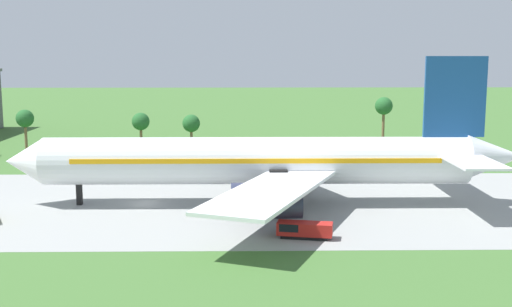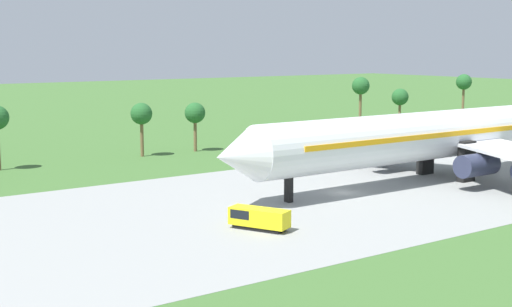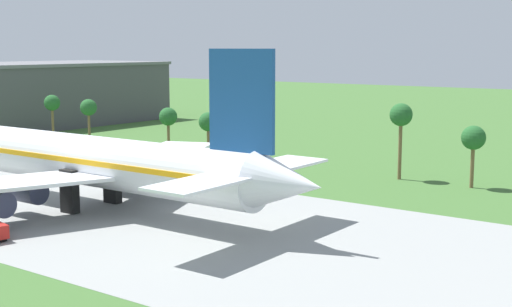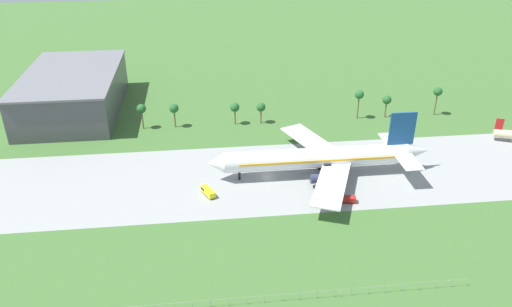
{
  "view_description": "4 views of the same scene",
  "coord_description": "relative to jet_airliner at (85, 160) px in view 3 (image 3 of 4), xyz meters",
  "views": [
    {
      "loc": [
        14.28,
        -88.21,
        21.09
      ],
      "look_at": [
        15.69,
        -0.48,
        7.2
      ],
      "focal_mm": 45.0,
      "sensor_mm": 36.0,
      "label": 1
    },
    {
      "loc": [
        -59.39,
        -65.22,
        18.01
      ],
      "look_at": [
        -13.66,
        -0.48,
        6.2
      ],
      "focal_mm": 50.0,
      "sensor_mm": 36.0,
      "label": 2
    },
    {
      "loc": [
        89.28,
        -61.4,
        20.71
      ],
      "look_at": [
        45.05,
        -0.48,
        9.47
      ],
      "focal_mm": 50.0,
      "sensor_mm": 36.0,
      "label": 3
    },
    {
      "loc": [
        -19.28,
        -137.41,
        82.3
      ],
      "look_at": [
        -2.98,
        5.0,
        6.0
      ],
      "focal_mm": 35.0,
      "sensor_mm": 36.0,
      "label": 4
    }
  ],
  "objects": [
    {
      "name": "ground_plane",
      "position": [
        -17.49,
        0.48,
        -6.13
      ],
      "size": [
        600.0,
        600.0,
        0.0
      ],
      "primitive_type": "plane",
      "color": "#3D662D"
    },
    {
      "name": "palm_tree_row",
      "position": [
        -3.83,
        42.25,
        1.94
      ],
      "size": [
        121.31,
        3.6,
        12.07
      ],
      "color": "brown",
      "rests_on": "ground_plane"
    },
    {
      "name": "terminal_building",
      "position": [
        -89.67,
        63.43,
        2.19
      ],
      "size": [
        36.72,
        61.2,
        16.62
      ],
      "color": "#47474C",
      "rests_on": "ground_plane"
    },
    {
      "name": "taxiway_strip",
      "position": [
        -17.49,
        0.48,
        -6.12
      ],
      "size": [
        320.0,
        44.0,
        0.02
      ],
      "color": "gray",
      "rests_on": "ground_plane"
    },
    {
      "name": "jet_airliner",
      "position": [
        0.0,
        0.0,
        0.0
      ],
      "size": [
        72.11,
        56.91,
        20.57
      ],
      "color": "white",
      "rests_on": "ground_plane"
    }
  ]
}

